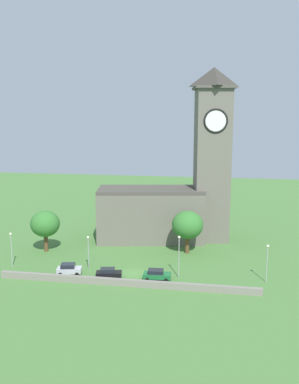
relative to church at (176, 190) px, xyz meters
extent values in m
plane|color=#477538|center=(-4.85, -6.14, -10.70)|extent=(200.00, 200.00, 0.00)
cube|color=#666056|center=(-5.17, -0.89, -5.53)|extent=(23.46, 14.04, 10.35)
cube|color=#47433C|center=(-5.17, -0.89, -0.01)|extent=(23.32, 13.22, 0.70)
cube|color=#666056|center=(7.37, 1.30, 4.97)|extent=(8.01, 8.01, 31.34)
cube|color=#4F4B43|center=(7.37, 1.30, 20.88)|extent=(9.29, 9.29, 0.50)
pyramid|color=#38352F|center=(7.37, 1.30, 23.04)|extent=(8.41, 8.41, 3.81)
cylinder|color=white|center=(7.98, -2.17, 14.37)|extent=(4.38, 0.88, 4.43)
torus|color=black|center=(7.98, -2.17, 14.37)|extent=(4.83, 1.22, 4.83)
cylinder|color=white|center=(10.84, 1.90, 14.37)|extent=(0.88, 4.38, 4.43)
torus|color=black|center=(10.84, 1.90, 14.37)|extent=(1.22, 4.83, 4.83)
cube|color=gray|center=(-4.85, -26.23, -10.16)|extent=(41.30, 0.70, 1.08)
cube|color=silver|center=(-15.12, -23.18, -9.94)|extent=(4.30, 2.61, 0.85)
cube|color=#1E232B|center=(-15.31, -23.22, -9.17)|extent=(2.53, 2.05, 0.68)
cylinder|color=black|center=(-13.96, -22.00, -10.36)|extent=(0.73, 0.46, 0.68)
cylinder|color=black|center=(-13.60, -23.83, -10.36)|extent=(0.73, 0.46, 0.68)
cylinder|color=black|center=(-16.64, -22.54, -10.36)|extent=(0.73, 0.46, 0.68)
cylinder|color=black|center=(-16.27, -24.36, -10.36)|extent=(0.73, 0.46, 0.68)
cube|color=black|center=(-8.24, -23.55, -10.03)|extent=(4.41, 2.52, 0.75)
cube|color=#1E232B|center=(-8.44, -23.59, -9.36)|extent=(2.58, 1.97, 0.59)
cylinder|color=black|center=(-7.02, -22.41, -10.40)|extent=(0.65, 0.43, 0.60)
cylinder|color=black|center=(-6.69, -24.14, -10.40)|extent=(0.65, 0.43, 0.60)
cylinder|color=black|center=(-9.79, -22.96, -10.40)|extent=(0.65, 0.43, 0.60)
cylinder|color=black|center=(-9.45, -24.68, -10.40)|extent=(0.65, 0.43, 0.60)
cube|color=#1E6B38|center=(-0.41, -22.84, -10.03)|extent=(4.52, 2.09, 0.75)
cube|color=#1E232B|center=(-0.63, -22.85, -9.35)|extent=(2.56, 1.76, 0.60)
cylinder|color=black|center=(1.04, -21.83, -10.40)|extent=(0.62, 0.37, 0.60)
cylinder|color=black|center=(1.14, -23.68, -10.40)|extent=(0.62, 0.37, 0.60)
cylinder|color=black|center=(-1.96, -22.00, -10.40)|extent=(0.62, 0.37, 0.60)
cylinder|color=black|center=(-1.86, -23.84, -10.40)|extent=(0.62, 0.37, 0.60)
cylinder|color=#9EA0A5|center=(-26.37, -21.22, -7.88)|extent=(0.14, 0.14, 5.65)
sphere|color=#F4EFCC|center=(-26.37, -21.22, -4.83)|extent=(0.44, 0.44, 0.44)
cylinder|color=#9EA0A5|center=(-12.57, -20.70, -7.92)|extent=(0.14, 0.14, 5.57)
sphere|color=#F4EFCC|center=(-12.57, -20.70, -4.92)|extent=(0.44, 0.44, 0.44)
cylinder|color=#9EA0A5|center=(2.93, -21.40, -7.41)|extent=(0.14, 0.14, 6.59)
sphere|color=#F4EFCC|center=(2.93, -21.40, -3.89)|extent=(0.44, 0.44, 0.44)
cylinder|color=#9EA0A5|center=(16.80, -20.95, -7.84)|extent=(0.14, 0.14, 5.72)
sphere|color=#F4EFCC|center=(16.80, -20.95, -4.76)|extent=(0.44, 0.44, 0.44)
cylinder|color=brown|center=(3.29, -8.85, -9.03)|extent=(0.84, 0.84, 3.34)
ellipsoid|color=#33702D|center=(3.29, -8.85, -5.12)|extent=(5.98, 5.98, 5.38)
cylinder|color=brown|center=(-23.89, -12.46, -8.98)|extent=(0.78, 0.78, 3.44)
ellipsoid|color=#33702D|center=(-23.89, -12.46, -5.16)|extent=(5.60, 5.60, 5.04)
camera|label=1|loc=(8.97, -84.81, 15.08)|focal=38.46mm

